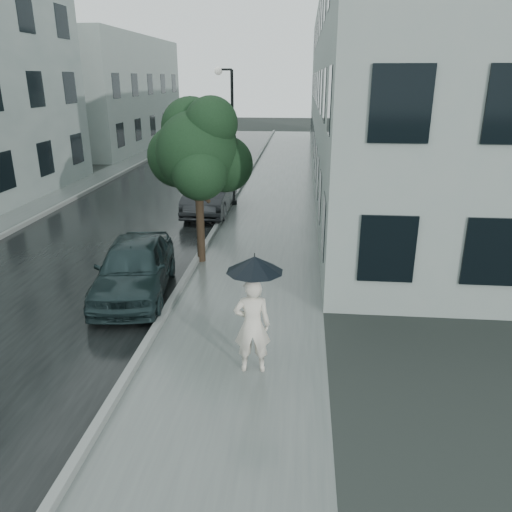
# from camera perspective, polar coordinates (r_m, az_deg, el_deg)

# --- Properties ---
(ground) EXTENTS (120.00, 120.00, 0.00)m
(ground) POSITION_cam_1_polar(r_m,az_deg,el_deg) (10.38, -3.30, -9.69)
(ground) COLOR black
(ground) RESTS_ON ground
(sidewalk) EXTENTS (3.50, 60.00, 0.01)m
(sidewalk) POSITION_cam_1_polar(r_m,az_deg,el_deg) (21.57, 2.11, 6.09)
(sidewalk) COLOR slate
(sidewalk) RESTS_ON ground
(kerb_near) EXTENTS (0.15, 60.00, 0.15)m
(kerb_near) POSITION_cam_1_polar(r_m,az_deg,el_deg) (21.73, -2.73, 6.38)
(kerb_near) COLOR slate
(kerb_near) RESTS_ON ground
(asphalt_road) EXTENTS (6.85, 60.00, 0.00)m
(asphalt_road) POSITION_cam_1_polar(r_m,az_deg,el_deg) (22.50, -11.64, 6.27)
(asphalt_road) COLOR black
(asphalt_road) RESTS_ON ground
(kerb_far) EXTENTS (0.15, 60.00, 0.15)m
(kerb_far) POSITION_cam_1_polar(r_m,az_deg,el_deg) (23.73, -19.82, 6.38)
(kerb_far) COLOR slate
(kerb_far) RESTS_ON ground
(sidewalk_far) EXTENTS (1.70, 60.00, 0.01)m
(sidewalk_far) POSITION_cam_1_polar(r_m,az_deg,el_deg) (24.15, -21.80, 6.18)
(sidewalk_far) COLOR #4C5451
(sidewalk_far) RESTS_ON ground
(building_near) EXTENTS (7.02, 36.00, 9.00)m
(building_near) POSITION_cam_1_polar(r_m,az_deg,el_deg) (28.71, 14.19, 18.01)
(building_near) COLOR gray
(building_near) RESTS_ON ground
(building_far_b) EXTENTS (7.02, 18.00, 8.00)m
(building_far_b) POSITION_cam_1_polar(r_m,az_deg,el_deg) (41.80, -16.73, 17.48)
(building_far_b) COLOR gray
(building_far_b) RESTS_ON ground
(pedestrian) EXTENTS (0.70, 0.50, 1.82)m
(pedestrian) POSITION_cam_1_polar(r_m,az_deg,el_deg) (8.99, -0.43, -7.93)
(pedestrian) COLOR silver
(pedestrian) RESTS_ON sidewalk
(umbrella) EXTENTS (1.02, 1.02, 1.33)m
(umbrella) POSITION_cam_1_polar(r_m,az_deg,el_deg) (8.54, -0.15, -0.93)
(umbrella) COLOR black
(umbrella) RESTS_ON ground
(street_tree) EXTENTS (2.99, 2.72, 4.66)m
(street_tree) POSITION_cam_1_polar(r_m,az_deg,el_deg) (14.07, -6.63, 11.89)
(street_tree) COLOR #332619
(street_tree) RESTS_ON ground
(lamp_post) EXTENTS (0.84, 0.39, 5.49)m
(lamp_post) POSITION_cam_1_polar(r_m,az_deg,el_deg) (20.81, -3.09, 14.31)
(lamp_post) COLOR black
(lamp_post) RESTS_ON ground
(car_near) EXTENTS (2.22, 4.33, 1.41)m
(car_near) POSITION_cam_1_polar(r_m,az_deg,el_deg) (12.59, -13.73, -1.22)
(car_near) COLOR black
(car_near) RESTS_ON ground
(car_far) EXTENTS (1.56, 4.45, 1.47)m
(car_far) POSITION_cam_1_polar(r_m,az_deg,el_deg) (19.99, -5.25, 7.08)
(car_far) COLOR #25272A
(car_far) RESTS_ON ground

